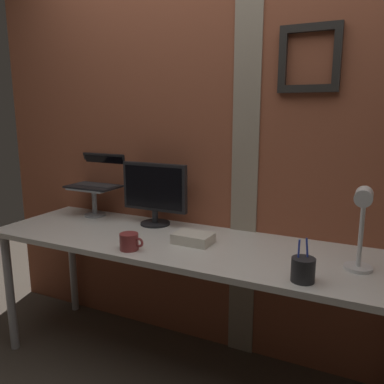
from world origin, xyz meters
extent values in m
plane|color=#4C4238|center=(0.00, 0.00, 0.00)|extent=(6.00, 6.00, 0.00)
cube|color=brown|center=(0.00, 0.44, 1.19)|extent=(3.27, 0.12, 2.37)
cube|color=gray|center=(0.17, 0.37, 1.19)|extent=(0.15, 0.01, 2.37)
cube|color=black|center=(0.49, 0.36, 1.85)|extent=(0.30, 0.03, 0.04)
cube|color=black|center=(0.49, 0.36, 1.56)|extent=(0.30, 0.03, 0.04)
cube|color=black|center=(0.36, 0.36, 1.70)|extent=(0.04, 0.03, 0.25)
cube|color=black|center=(0.62, 0.36, 1.70)|extent=(0.04, 0.03, 0.25)
cube|color=silver|center=(-0.06, 0.05, 0.76)|extent=(2.22, 0.66, 0.03)
cylinder|color=#B2B2B7|center=(-1.11, -0.22, 0.37)|extent=(0.05, 0.05, 0.74)
cylinder|color=#B2B2B7|center=(-1.11, 0.32, 0.37)|extent=(0.05, 0.05, 0.74)
cylinder|color=black|center=(-0.36, 0.26, 0.78)|extent=(0.18, 0.18, 0.01)
cylinder|color=black|center=(-0.36, 0.26, 0.82)|extent=(0.04, 0.04, 0.08)
cube|color=black|center=(-0.36, 0.26, 1.00)|extent=(0.42, 0.04, 0.29)
cube|color=black|center=(-0.36, 0.24, 1.00)|extent=(0.39, 0.00, 0.25)
cylinder|color=gray|center=(-0.82, 0.26, 0.78)|extent=(0.14, 0.14, 0.01)
cylinder|color=gray|center=(-0.82, 0.26, 0.87)|extent=(0.03, 0.03, 0.17)
cube|color=gray|center=(-0.82, 0.26, 0.96)|extent=(0.28, 0.22, 0.01)
cube|color=black|center=(-0.82, 0.26, 0.97)|extent=(0.34, 0.21, 0.01)
cube|color=#2D2D30|center=(-0.82, 0.27, 0.98)|extent=(0.30, 0.12, 0.00)
cube|color=black|center=(-0.82, 0.40, 1.07)|extent=(0.34, 0.07, 0.20)
cube|color=black|center=(-0.82, 0.39, 1.07)|extent=(0.31, 0.06, 0.17)
cylinder|color=white|center=(0.80, 0.05, 0.78)|extent=(0.12, 0.12, 0.02)
cylinder|color=white|center=(0.80, 0.05, 0.96)|extent=(0.02, 0.02, 0.35)
cylinder|color=white|center=(0.80, -0.04, 1.12)|extent=(0.07, 0.11, 0.07)
cylinder|color=#262628|center=(0.60, -0.18, 0.82)|extent=(0.10, 0.10, 0.10)
cylinder|color=blue|center=(0.61, -0.16, 0.87)|extent=(0.03, 0.02, 0.17)
cylinder|color=blue|center=(0.58, -0.18, 0.86)|extent=(0.01, 0.03, 0.16)
cylinder|color=maroon|center=(-0.25, -0.18, 0.81)|extent=(0.09, 0.09, 0.08)
torus|color=maroon|center=(-0.19, -0.18, 0.82)|extent=(0.05, 0.01, 0.05)
cube|color=silver|center=(0.00, 0.05, 0.80)|extent=(0.20, 0.14, 0.05)
camera|label=1|loc=(0.84, -1.71, 1.45)|focal=36.40mm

